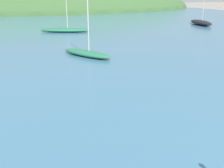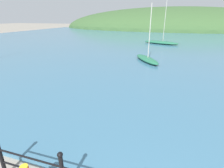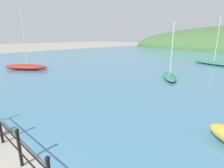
% 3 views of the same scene
% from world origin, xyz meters
% --- Properties ---
extents(water, '(80.00, 60.00, 0.10)m').
position_xyz_m(water, '(0.00, 32.00, 0.05)').
color(water, teal).
rests_on(water, ground).
extents(far_hillside, '(79.59, 43.77, 14.35)m').
position_xyz_m(far_hillside, '(0.00, 68.28, 0.00)').
color(far_hillside, '#3D6033').
rests_on(far_hillside, ground).
extents(boat_far_left, '(5.41, 3.33, 6.12)m').
position_xyz_m(boat_far_left, '(-1.49, 26.13, 0.33)').
color(boat_far_left, '#287551').
rests_on(boat_far_left, water).
extents(boat_far_right, '(2.90, 3.88, 4.72)m').
position_xyz_m(boat_far_right, '(-2.10, 14.57, 0.32)').
color(boat_far_right, '#287551').
rests_on(boat_far_right, water).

